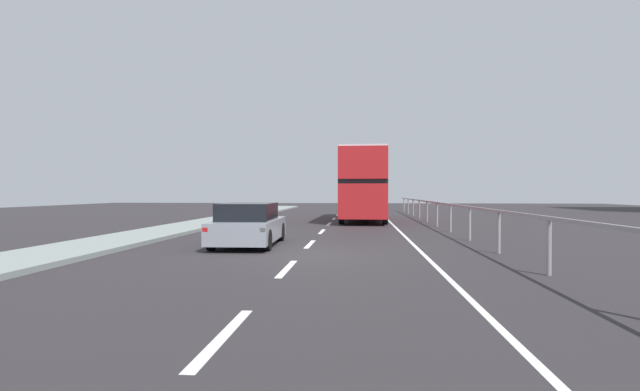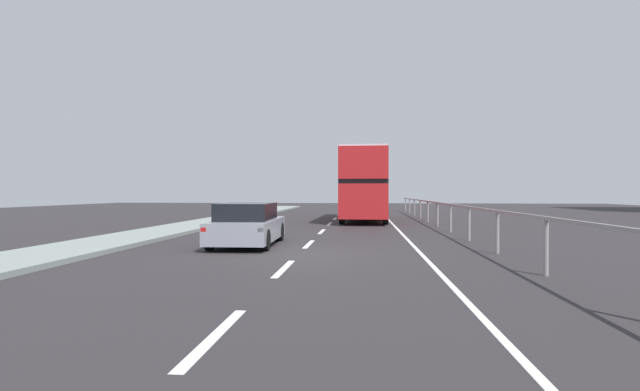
# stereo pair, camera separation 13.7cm
# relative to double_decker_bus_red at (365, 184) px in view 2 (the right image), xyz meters

# --- Properties ---
(ground_plane) EXTENTS (75.83, 120.00, 0.10)m
(ground_plane) POSITION_rel_double_decker_bus_red_xyz_m (-1.93, -15.55, -2.29)
(ground_plane) COLOR #2B272A
(near_sidewalk_kerb) EXTENTS (2.56, 80.00, 0.14)m
(near_sidewalk_kerb) POSITION_rel_double_decker_bus_red_xyz_m (-8.53, -15.55, -2.17)
(near_sidewalk_kerb) COLOR gray
(near_sidewalk_kerb) RESTS_ON ground
(lane_paint_markings) EXTENTS (3.56, 46.00, 0.01)m
(lane_paint_markings) POSITION_rel_double_decker_bus_red_xyz_m (0.17, -7.27, -2.24)
(lane_paint_markings) COLOR silver
(lane_paint_markings) RESTS_ON ground
(bridge_side_railing) EXTENTS (0.10, 42.00, 1.23)m
(bridge_side_railing) POSITION_rel_double_decker_bus_red_xyz_m (3.63, -6.55, -1.26)
(bridge_side_railing) COLOR gray
(bridge_side_railing) RESTS_ON ground
(double_decker_bus_red) EXTENTS (2.80, 10.37, 4.18)m
(double_decker_bus_red) POSITION_rel_double_decker_bus_red_xyz_m (0.00, 0.00, 0.00)
(double_decker_bus_red) COLOR red
(double_decker_bus_red) RESTS_ON ground
(hatchback_car_near) EXTENTS (1.98, 4.36, 1.38)m
(hatchback_car_near) POSITION_rel_double_decker_bus_red_xyz_m (-3.88, -13.89, -1.58)
(hatchback_car_near) COLOR gray
(hatchback_car_near) RESTS_ON ground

